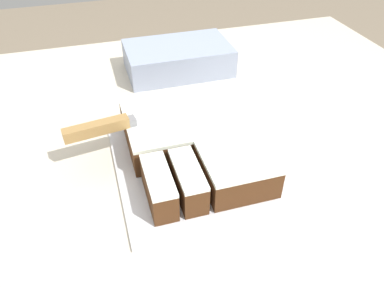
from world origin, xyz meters
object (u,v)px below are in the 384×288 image
(cake, at_px, (193,142))
(storage_box, at_px, (178,58))
(cake_board, at_px, (192,157))
(knife, at_px, (111,125))

(cake, bearing_deg, storage_box, 79.63)
(cake_board, relative_size, knife, 1.18)
(cake_board, relative_size, cake, 1.22)
(cake_board, bearing_deg, cake, 52.84)
(storage_box, bearing_deg, cake, -100.37)
(cake_board, bearing_deg, knife, 161.26)
(cake_board, xyz_separation_m, knife, (-0.14, 0.05, 0.07))
(cake, relative_size, storage_box, 1.10)
(storage_box, bearing_deg, knife, -123.67)
(cake_board, distance_m, knife, 0.17)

